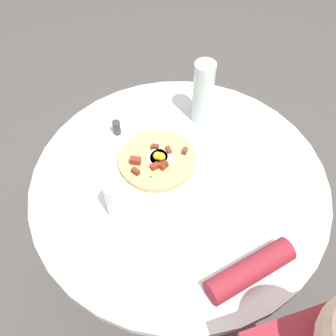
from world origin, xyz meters
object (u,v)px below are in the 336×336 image
dining_table (178,208)px  water_bottle (203,93)px  fork (236,183)px  salt_shaker (49,230)px  bread_plate (159,268)px  pizza_plate (157,163)px  knife (246,188)px  water_glass (117,199)px  breakfast_pizza (157,160)px  pepper_shaker (117,128)px

dining_table → water_bottle: 0.42m
fork → salt_shaker: salt_shaker is taller
salt_shaker → fork: bearing=-179.9°
bread_plate → salt_shaker: size_ratio=3.12×
pizza_plate → knife: pizza_plate is taller
knife → water_glass: size_ratio=1.30×
bread_plate → dining_table: bearing=-119.1°
pizza_plate → water_glass: bearing=41.2°
salt_shaker → dining_table: bearing=-170.2°
breakfast_pizza → knife: 0.30m
water_glass → water_bottle: bearing=-141.8°
salt_shaker → knife: bearing=177.5°
bread_plate → water_bottle: bearing=-121.6°
knife → water_bottle: (0.03, -0.34, 0.12)m
fork → pepper_shaker: (0.31, -0.33, 0.02)m
fork → water_bottle: (0.00, -0.31, 0.12)m
knife → pepper_shaker: size_ratio=3.26×
pizza_plate → knife: size_ratio=1.72×
bread_plate → fork: 0.38m
dining_table → knife: bearing=152.2°
breakfast_pizza → water_glass: water_glass is taller
fork → knife: same height
water_bottle → pepper_shaker: water_bottle is taller
dining_table → bread_plate: bread_plate is taller
pizza_plate → bread_plate: 0.37m
pizza_plate → fork: (-0.22, 0.16, 0.00)m
pizza_plate → dining_table: bearing=121.5°
pizza_plate → breakfast_pizza: 0.02m
pepper_shaker → bread_plate: bearing=89.4°
dining_table → knife: size_ratio=5.37×
pepper_shaker → water_bottle: bearing=175.9°
water_bottle → pepper_shaker: (0.31, -0.02, -0.10)m
pepper_shaker → water_glass: bearing=78.1°
dining_table → breakfast_pizza: (0.05, -0.08, 0.20)m
dining_table → pepper_shaker: size_ratio=17.51×
bread_plate → knife: (-0.34, -0.17, 0.00)m
dining_table → salt_shaker: salt_shaker is taller
water_glass → breakfast_pizza: bearing=-139.0°
bread_plate → water_glass: size_ratio=1.26×
breakfast_pizza → water_bottle: bearing=-144.0°
pepper_shaker → salt_shaker: bearing=50.2°
pizza_plate → salt_shaker: bearing=22.9°
pepper_shaker → breakfast_pizza: bearing=117.9°
dining_table → water_glass: 0.33m
breakfast_pizza → salt_shaker: size_ratio=4.54×
breakfast_pizza → fork: breakfast_pizza is taller
dining_table → bread_plate: bearing=60.9°
salt_shaker → pepper_shaker: same height
dining_table → pizza_plate: size_ratio=3.13×
knife → water_bottle: bearing=-124.6°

